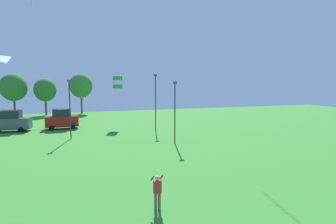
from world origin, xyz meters
TOP-DOWN VIEW (x-y plane):
  - person_standing_near_foreground at (0.93, 13.84)m, footprint 0.52×0.49m
  - kite_flying_7 at (2.96, 39.46)m, footprint 1.41×1.41m
  - kite_flying_9 at (-7.95, 28.13)m, footprint 3.42×3.58m
  - parked_car_leftmost at (-10.45, 39.27)m, footprint 4.90×2.37m
  - parked_car_second_from_left at (-4.43, 39.43)m, footprint 4.16×2.21m
  - light_post_0 at (6.58, 26.48)m, footprint 0.36×0.20m
  - light_post_1 at (-3.21, 32.26)m, footprint 0.36×0.20m
  - light_post_3 at (6.96, 34.46)m, footprint 0.36×0.20m
  - treeline_tree_1 at (-13.36, 57.23)m, footprint 4.62×4.62m
  - treeline_tree_2 at (-8.09, 57.00)m, footprint 3.99×3.99m
  - treeline_tree_3 at (-1.61, 58.02)m, footprint 4.45×4.45m

SIDE VIEW (x-z plane):
  - person_standing_near_foreground at x=0.93m, z-range 0.11..1.81m
  - parked_car_second_from_left at x=-4.43m, z-range -0.04..2.58m
  - parked_car_leftmost at x=-10.45m, z-range -0.04..2.61m
  - light_post_0 at x=6.58m, z-range 0.40..6.53m
  - light_post_1 at x=-3.21m, z-range 0.40..6.75m
  - light_post_3 at x=6.96m, z-range 0.41..7.51m
  - treeline_tree_2 at x=-8.09m, z-range 1.27..8.23m
  - treeline_tree_1 at x=-13.36m, z-range 1.35..9.17m
  - treeline_tree_3 at x=-1.61m, z-range 1.53..9.51m
  - kite_flying_7 at x=2.96m, z-range 5.26..6.97m
  - kite_flying_9 at x=-7.95m, z-range 6.14..6.99m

